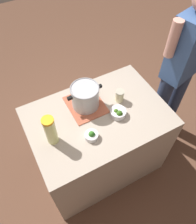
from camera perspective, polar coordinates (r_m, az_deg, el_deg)
ground_plane at (r=2.59m, az=0.00°, el=-12.13°), size 8.00×8.00×0.00m
counter_slab at (r=2.21m, az=0.00°, el=-7.46°), size 1.16×0.79×0.85m
dish_cloth at (r=1.92m, az=-3.12°, el=1.83°), size 0.29×0.33×0.01m
cooking_pot at (r=1.84m, az=-3.26°, el=3.99°), size 0.30×0.23×0.21m
lemonade_pitcher at (r=1.65m, az=-11.89°, el=-4.59°), size 0.09×0.09×0.27m
mason_jar at (r=1.92m, az=5.48°, el=4.13°), size 0.08×0.08×0.11m
broccoli_bowl_front at (r=1.71m, az=-1.63°, el=-5.89°), size 0.10×0.10×0.07m
broccoli_bowl_center at (r=1.84m, az=5.08°, el=-0.21°), size 0.13×0.13×0.08m
person_cook at (r=2.21m, az=19.87°, el=9.74°), size 0.50×0.27×1.70m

